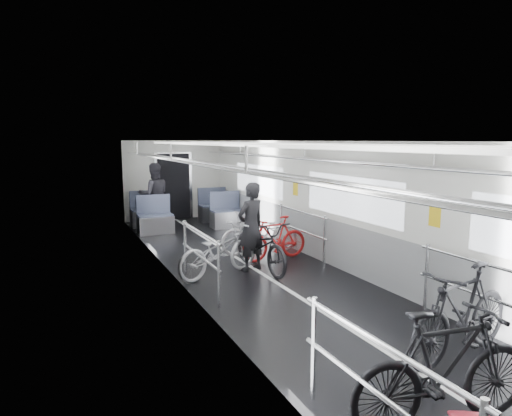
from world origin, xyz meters
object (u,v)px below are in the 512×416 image
at_px(bike_left_mid, 445,369).
at_px(bike_right_near, 462,313).
at_px(bike_left_far, 218,251).
at_px(bike_right_far, 275,238).
at_px(person_seated, 154,195).
at_px(person_standing, 251,227).
at_px(bike_aisle, 261,245).
at_px(bike_right_mid, 260,233).

height_order(bike_left_mid, bike_right_near, bike_right_near).
bearing_deg(bike_left_far, bike_right_far, -87.51).
bearing_deg(bike_left_far, bike_right_near, 179.63).
height_order(bike_right_far, person_seated, person_seated).
xyz_separation_m(bike_right_near, person_standing, (-0.71, 4.17, 0.29)).
distance_m(bike_left_far, person_seated, 5.31).
bearing_deg(bike_left_far, bike_aisle, -109.59).
distance_m(bike_right_near, bike_right_far, 4.64).
distance_m(bike_right_mid, bike_right_far, 0.60).
relative_size(bike_left_mid, person_seated, 0.99).
height_order(bike_aisle, person_standing, person_standing).
bearing_deg(person_seated, bike_right_near, 101.48).
height_order(bike_left_far, bike_right_mid, bike_right_mid).
bearing_deg(bike_right_near, person_standing, 179.93).
bearing_deg(bike_aisle, bike_right_mid, 61.47).
xyz_separation_m(bike_right_far, person_seated, (-1.43, 4.73, 0.44)).
height_order(bike_left_far, bike_right_near, bike_right_near).
bearing_deg(person_seated, bike_left_far, 93.16).
relative_size(bike_left_mid, person_standing, 1.07).
bearing_deg(bike_right_far, person_standing, -63.00).
distance_m(bike_right_near, bike_aisle, 4.11).
xyz_separation_m(bike_right_mid, person_standing, (-0.68, -1.07, 0.37)).
relative_size(bike_right_mid, person_seated, 0.98).
relative_size(person_standing, person_seated, 0.93).
xyz_separation_m(bike_right_far, bike_aisle, (-0.57, -0.57, 0.03)).
xyz_separation_m(bike_left_mid, person_seated, (-0.28, 10.21, 0.36)).
xyz_separation_m(bike_right_mid, person_seated, (-1.39, 4.13, 0.43)).
bearing_deg(bike_left_mid, bike_right_far, -3.71).
relative_size(bike_aisle, person_seated, 1.03).
bearing_deg(bike_left_far, bike_left_mid, 163.74).
xyz_separation_m(bike_left_mid, person_standing, (0.42, 5.01, 0.30)).
distance_m(bike_right_near, bike_right_mid, 5.24).
bearing_deg(person_seated, bike_right_mid, 111.40).
relative_size(bike_right_near, bike_right_mid, 1.02).
height_order(bike_left_mid, bike_left_far, bike_left_mid).
relative_size(bike_right_mid, bike_right_far, 1.17).
xyz_separation_m(bike_left_mid, bike_left_far, (-0.25, 4.92, -0.08)).
xyz_separation_m(bike_left_mid, bike_right_far, (1.15, 5.48, -0.08)).
bearing_deg(person_standing, bike_right_near, 79.80).
bearing_deg(bike_left_far, person_seated, -18.93).
bearing_deg(person_standing, person_seated, -102.18).
bearing_deg(bike_left_far, person_standing, -101.27).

